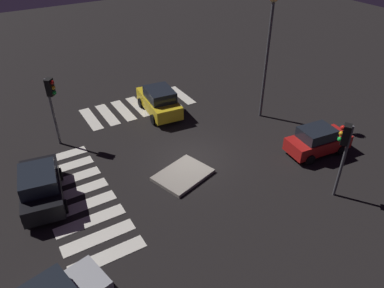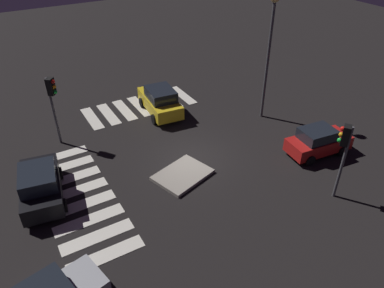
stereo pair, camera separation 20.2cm
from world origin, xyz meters
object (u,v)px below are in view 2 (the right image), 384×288
object	(u,v)px
car_red	(318,141)
car_black	(40,185)
traffic_light_west	(344,145)
car_yellow	(160,101)
traffic_light_east	(52,95)
street_lamp	(270,37)
traffic_island	(183,175)

from	to	relation	value
car_red	car_black	world-z (taller)	car_black
traffic_light_west	car_yellow	bearing A→B (deg)	-19.14
traffic_light_east	street_lamp	world-z (taller)	street_lamp
traffic_light_east	traffic_light_west	world-z (taller)	traffic_light_east
traffic_light_west	car_black	bearing A→B (deg)	25.11
car_yellow	car_black	world-z (taller)	car_yellow
traffic_island	traffic_light_west	xyz separation A→B (m)	(-5.57, 4.97, 2.91)
car_black	car_yellow	bearing A→B (deg)	-51.16
car_yellow	car_red	size ratio (longest dim) A/B	1.14
car_yellow	traffic_light_east	world-z (taller)	traffic_light_east
traffic_island	traffic_light_west	distance (m)	8.01
car_red	car_black	distance (m)	14.82
traffic_island	street_lamp	size ratio (longest dim) A/B	0.42
traffic_island	car_black	world-z (taller)	car_black
traffic_light_east	car_black	bearing A→B (deg)	-72.03
car_yellow	street_lamp	xyz separation A→B (m)	(-5.63, 3.83, 4.44)
car_red	traffic_light_west	xyz separation A→B (m)	(2.07, 2.97, 2.21)
car_yellow	car_black	bearing A→B (deg)	125.24
traffic_island	street_lamp	distance (m)	9.78
traffic_light_east	traffic_light_west	bearing A→B (deg)	-5.86
street_lamp	car_black	bearing A→B (deg)	4.41
traffic_island	street_lamp	bearing A→B (deg)	-158.94
car_red	street_lamp	bearing A→B (deg)	95.63
traffic_island	street_lamp	xyz separation A→B (m)	(-7.69, -2.96, 5.25)
car_black	traffic_light_west	bearing A→B (deg)	-109.80
car_black	traffic_light_west	xyz separation A→B (m)	(-12.24, 6.82, 2.10)
traffic_light_west	street_lamp	distance (m)	8.54
traffic_island	car_red	size ratio (longest dim) A/B	0.86
traffic_island	traffic_light_west	size ratio (longest dim) A/B	0.83
car_yellow	street_lamp	distance (m)	8.13
traffic_light_west	street_lamp	world-z (taller)	street_lamp
car_red	traffic_light_west	bearing A→B (deg)	-118.79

